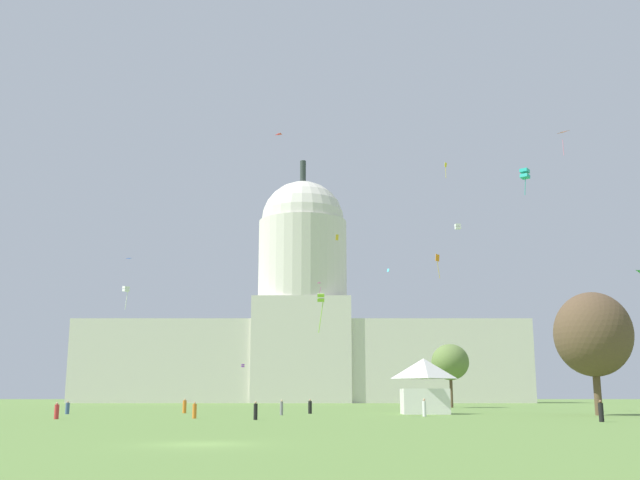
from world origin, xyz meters
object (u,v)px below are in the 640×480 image
(person_black_near_tree_east, at_px, (309,407))
(kite_white_low, at_px, (125,289))
(capitol_building, at_px, (301,329))
(kite_green_low, at_px, (634,274))
(person_white_back_right, at_px, (423,408))
(kite_magenta_mid, at_px, (320,285))
(kite_white_mid, at_px, (457,227))
(kite_violet_low, at_px, (242,366))
(kite_yellow_high, at_px, (445,167))
(kite_red_high, at_px, (281,137))
(kite_cyan_mid, at_px, (387,270))
(kite_black_low, at_px, (572,340))
(tree_east_mid, at_px, (592,334))
(kite_orange_mid, at_px, (437,260))
(person_denim_near_tent, at_px, (66,408))
(person_grey_lawn_far_right, at_px, (281,408))
(kite_lime_low, at_px, (320,299))
(event_tent, at_px, (423,386))
(kite_pink_mid, at_px, (560,136))
(person_red_back_left, at_px, (56,411))
(person_orange_mid_left, at_px, (184,407))
(person_orange_near_tree_west, at_px, (194,411))
(person_black_aisle_center, at_px, (255,411))
(kite_blue_mid, at_px, (129,260))
(kite_gold_high, at_px, (336,237))
(person_black_front_left, at_px, (600,412))
(tree_east_near, at_px, (449,362))
(kite_turquoise_mid, at_px, (524,174))

(person_black_near_tree_east, height_order, kite_white_low, kite_white_low)
(capitol_building, relative_size, kite_green_low, 79.38)
(person_white_back_right, bearing_deg, kite_magenta_mid, -22.23)
(kite_white_mid, height_order, kite_violet_low, kite_white_mid)
(person_white_back_right, bearing_deg, kite_yellow_high, -40.40)
(kite_white_mid, xyz_separation_m, kite_green_low, (13.72, -21.58, -9.85))
(capitol_building, bearing_deg, kite_red_high, -90.30)
(kite_cyan_mid, height_order, kite_black_low, kite_cyan_mid)
(tree_east_mid, xyz_separation_m, kite_orange_mid, (-12.25, 27.76, 13.21))
(tree_east_mid, distance_m, person_white_back_right, 21.20)
(person_denim_near_tent, bearing_deg, person_white_back_right, 17.36)
(kite_magenta_mid, bearing_deg, person_grey_lawn_far_right, 152.13)
(person_grey_lawn_far_right, distance_m, kite_white_low, 22.43)
(person_denim_near_tent, relative_size, kite_lime_low, 0.36)
(event_tent, height_order, kite_violet_low, kite_violet_low)
(kite_green_low, xyz_separation_m, kite_magenta_mid, (-31.69, 111.09, 15.09))
(kite_pink_mid, bearing_deg, person_red_back_left, -113.75)
(person_orange_mid_left, xyz_separation_m, kite_black_low, (50.98, 10.73, 8.80))
(kite_yellow_high, height_order, kite_lime_low, kite_yellow_high)
(kite_green_low, bearing_deg, person_grey_lawn_far_right, -92.52)
(person_orange_near_tree_west, distance_m, kite_green_low, 45.75)
(person_black_aisle_center, bearing_deg, event_tent, 125.21)
(kite_green_low, relative_size, kite_orange_mid, 0.44)
(kite_white_mid, bearing_deg, kite_yellow_high, 77.80)
(event_tent, height_order, kite_white_mid, kite_white_mid)
(kite_green_low, bearing_deg, kite_blue_mid, -131.59)
(kite_white_mid, distance_m, kite_green_low, 27.40)
(person_white_back_right, relative_size, kite_gold_high, 1.43)
(kite_violet_low, distance_m, kite_lime_low, 85.02)
(person_orange_mid_left, distance_m, kite_black_low, 52.83)
(person_black_front_left, distance_m, kite_orange_mid, 52.43)
(tree_east_near, bearing_deg, kite_blue_mid, 150.14)
(person_orange_near_tree_west, xyz_separation_m, kite_white_low, (-10.59, 13.86, 13.26))
(person_black_aisle_center, relative_size, kite_orange_mid, 0.44)
(kite_red_high, relative_size, kite_magenta_mid, 0.51)
(kite_pink_mid, distance_m, kite_orange_mid, 27.64)
(person_white_back_right, relative_size, kite_black_low, 1.00)
(event_tent, xyz_separation_m, person_orange_near_tree_west, (-23.61, -16.57, -2.48))
(event_tent, relative_size, kite_cyan_mid, 7.48)
(tree_east_near, relative_size, kite_magenta_mid, 4.07)
(person_black_near_tree_east, distance_m, kite_magenta_mid, 100.61)
(kite_pink_mid, bearing_deg, capitol_building, 151.87)
(tree_east_near, distance_m, person_black_front_left, 71.59)
(person_black_front_left, xyz_separation_m, kite_turquoise_mid, (0.18, 18.17, 25.50))
(tree_east_mid, bearing_deg, kite_magenta_mid, 105.87)
(kite_white_mid, distance_m, kite_gold_high, 64.78)
(kite_cyan_mid, bearing_deg, person_orange_near_tree_west, 158.47)
(tree_east_near, xyz_separation_m, person_white_back_right, (-12.40, -55.54, -7.00))
(kite_white_low, bearing_deg, person_denim_near_tent, 115.60)
(kite_pink_mid, bearing_deg, kite_magenta_mid, 153.77)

